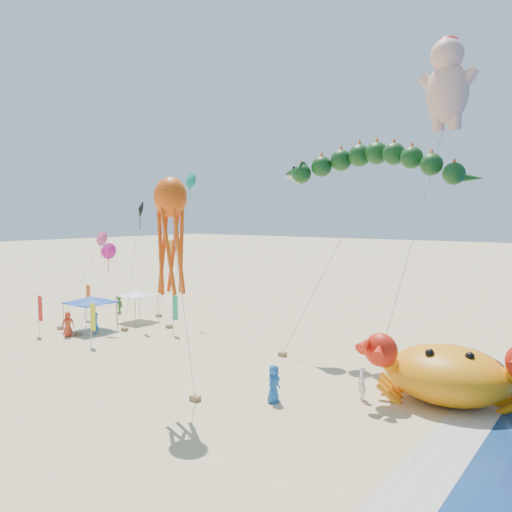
{
  "coord_description": "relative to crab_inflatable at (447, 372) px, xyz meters",
  "views": [
    {
      "loc": [
        17.32,
        -23.72,
        9.1
      ],
      "look_at": [
        -2.0,
        2.0,
        6.5
      ],
      "focal_mm": 35.0,
      "sensor_mm": 36.0,
      "label": 1
    }
  ],
  "objects": [
    {
      "name": "dragon_kite",
      "position": [
        -6.28,
        4.58,
        10.39
      ],
      "size": [
        12.25,
        4.13,
        13.26
      ],
      "color": "#0F3913",
      "rests_on": "ground"
    },
    {
      "name": "canopy_blue",
      "position": [
        -27.27,
        -1.09,
        0.92
      ],
      "size": [
        3.49,
        3.49,
        2.71
      ],
      "color": "gray",
      "rests_on": "ground"
    },
    {
      "name": "canopy_white",
      "position": [
        -27.03,
        3.43,
        0.92
      ],
      "size": [
        2.99,
        2.99,
        2.71
      ],
      "color": "gray",
      "rests_on": "ground"
    },
    {
      "name": "octopus_kite",
      "position": [
        -10.32,
        -8.32,
        7.06
      ],
      "size": [
        1.63,
        2.06,
        10.9
      ],
      "color": "#F4530C",
      "rests_on": "ground"
    },
    {
      "name": "ground",
      "position": [
        -10.55,
        -0.76,
        -1.52
      ],
      "size": [
        320.0,
        320.0,
        0.0
      ],
      "primitive_type": "plane",
      "color": "#D1B784",
      "rests_on": "ground"
    },
    {
      "name": "crab_inflatable",
      "position": [
        0.0,
        0.0,
        0.0
      ],
      "size": [
        7.88,
        6.36,
        3.45
      ],
      "color": "orange",
      "rests_on": "ground"
    },
    {
      "name": "feather_flags",
      "position": [
        -25.78,
        -1.38,
        0.49
      ],
      "size": [
        10.75,
        6.4,
        3.2
      ],
      "color": "gray",
      "rests_on": "ground"
    },
    {
      "name": "foam_strip",
      "position": [
        1.45,
        -0.76,
        -1.51
      ],
      "size": [
        320.0,
        320.0,
        0.0
      ],
      "primitive_type": "plane",
      "color": "silver",
      "rests_on": "ground"
    },
    {
      "name": "cherub_kite",
      "position": [
        -1.76,
        4.54,
        15.01
      ],
      "size": [
        4.96,
        2.06,
        18.96
      ],
      "color": "#F9B298",
      "rests_on": "ground"
    },
    {
      "name": "beachgoers",
      "position": [
        -20.4,
        -1.25,
        -0.63
      ],
      "size": [
        28.72,
        10.58,
        1.89
      ],
      "color": "#1D65AD",
      "rests_on": "ground"
    },
    {
      "name": "small_kites",
      "position": [
        -26.48,
        3.49,
        5.93
      ],
      "size": [
        6.91,
        11.45,
        12.8
      ],
      "color": "#0C8869",
      "rests_on": "ground"
    }
  ]
}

